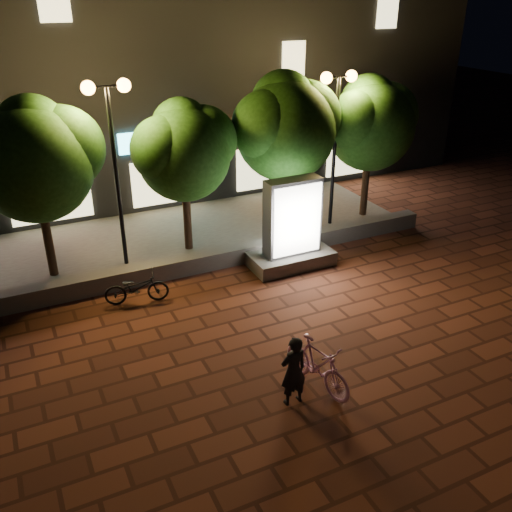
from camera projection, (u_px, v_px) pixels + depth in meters
ground at (248, 346)px, 12.55m from camera, size 80.00×80.00×0.00m
retaining_wall at (189, 265)px, 15.68m from camera, size 16.00×0.45×0.50m
sidewalk at (163, 239)px, 17.79m from camera, size 16.00×5.00×0.08m
building_block at (102, 55)px, 20.86m from camera, size 28.00×8.12×11.30m
tree_left at (35, 156)px, 14.12m from camera, size 3.60×3.00×4.89m
tree_mid at (184, 147)px, 15.77m from camera, size 3.24×2.70×4.50m
tree_right at (286, 124)px, 16.90m from camera, size 3.72×3.10×5.07m
tree_far_right at (371, 120)px, 18.23m from camera, size 3.48×2.90×4.76m
street_lamp_left at (111, 128)px, 14.40m from camera, size 1.26×0.36×5.18m
street_lamp_right at (337, 110)px, 17.18m from camera, size 1.26×0.36×4.98m
ad_kiosk at (292, 232)px, 15.74m from camera, size 2.43×1.22×2.63m
scooter_pink at (317, 365)px, 11.06m from camera, size 0.89×1.88×1.09m
rider at (293, 371)px, 10.55m from camera, size 0.56×0.38×1.51m
scooter_parked at (136, 288)px, 14.11m from camera, size 1.71×0.91×0.85m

